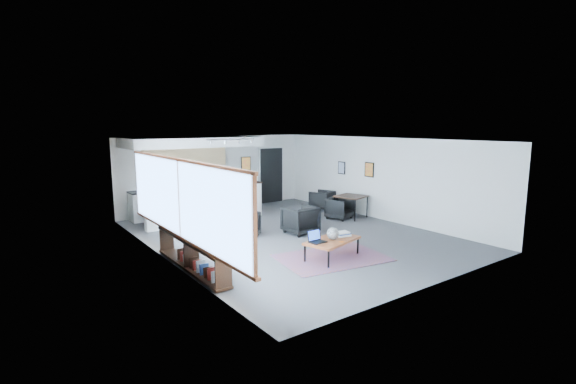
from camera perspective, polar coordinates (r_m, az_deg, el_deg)
room at (r=11.23m, az=0.34°, el=0.52°), size 7.02×9.02×2.62m
window at (r=8.77m, az=-14.59°, el=-1.23°), size 0.10×5.95×1.66m
console at (r=8.96m, az=-12.96°, el=-8.39°), size 0.35×3.00×0.80m
kitchenette at (r=13.85m, az=-12.86°, el=2.26°), size 4.20×1.96×2.60m
doorway at (r=16.16m, az=-2.36°, el=2.38°), size 1.10×0.12×2.15m
track_light at (r=12.66m, az=-7.78°, el=7.00°), size 1.60×0.07×0.15m
wall_art_lower at (r=13.80m, az=11.05°, el=3.02°), size 0.03×0.38×0.48m
wall_art_upper at (r=14.71m, az=7.34°, el=3.30°), size 0.03×0.34×0.44m
kilim_rug at (r=9.63m, az=6.04°, el=-8.94°), size 2.63×2.00×0.01m
coffee_table at (r=9.52m, az=6.08°, el=-6.66°), size 1.48×1.05×0.44m
laptop at (r=9.27m, az=3.84°, el=-6.36°), size 0.37×0.31×0.26m
ceramic_pot at (r=9.47m, az=6.15°, el=-5.67°), size 0.28×0.28×0.28m
book_stack at (r=9.82m, az=7.46°, el=-5.69°), size 0.38×0.32×0.10m
coaster at (r=9.34m, az=7.36°, el=-6.77°), size 0.10×0.10×0.01m
armchair_left at (r=11.37m, az=-6.40°, el=-4.11°), size 0.83×0.79×0.78m
armchair_right at (r=11.61m, az=1.68°, el=-3.63°), size 0.83×0.78×0.84m
floor_lamp at (r=12.25m, az=-7.27°, el=1.87°), size 0.50×0.50×1.67m
dining_table at (r=13.61m, az=8.62°, el=-0.77°), size 1.05×1.05×0.73m
dining_chair_near at (r=13.47m, az=7.09°, el=-2.34°), size 0.76×0.74×0.63m
dining_chair_far at (r=14.91m, az=4.69°, el=-1.17°), size 0.78×0.76×0.63m
microwave at (r=14.49m, az=-11.63°, el=1.55°), size 0.56×0.33×0.37m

